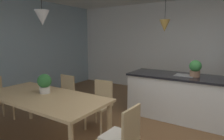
{
  "coord_description": "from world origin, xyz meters",
  "views": [
    {
      "loc": [
        0.79,
        -2.61,
        1.65
      ],
      "look_at": [
        -1.1,
        0.36,
        1.06
      ],
      "focal_mm": 30.89,
      "sensor_mm": 36.0,
      "label": 1
    }
  ],
  "objects": [
    {
      "name": "dining_table",
      "position": [
        -1.68,
        -0.73,
        0.69
      ],
      "size": [
        2.09,
        0.95,
        0.75
      ],
      "color": "tan",
      "rests_on": "ground_plane"
    },
    {
      "name": "window_wall_left_glazing",
      "position": [
        -4.06,
        0.0,
        1.35
      ],
      "size": [
        0.06,
        8.4,
        2.7
      ],
      "primitive_type": "cube",
      "color": "#9EB7C6",
      "rests_on": "ground_plane"
    },
    {
      "name": "potted_plant_on_table",
      "position": [
        -1.78,
        -0.62,
        0.93
      ],
      "size": [
        0.23,
        0.23,
        0.32
      ],
      "color": "beige",
      "rests_on": "dining_table"
    },
    {
      "name": "wall_back_kitchen",
      "position": [
        0.0,
        3.26,
        1.35
      ],
      "size": [
        10.0,
        0.12,
        2.7
      ],
      "primitive_type": "cube",
      "color": "white",
      "rests_on": "ground_plane"
    },
    {
      "name": "chair_far_left",
      "position": [
        -2.15,
        0.11,
        0.47
      ],
      "size": [
        0.4,
        0.4,
        0.87
      ],
      "color": "tan",
      "rests_on": "ground_plane"
    },
    {
      "name": "pendant_over_table",
      "position": [
        -1.71,
        -0.64,
        1.95
      ],
      "size": [
        0.22,
        0.22,
        0.86
      ],
      "color": "black"
    },
    {
      "name": "potted_plant_on_island",
      "position": [
        0.17,
        1.37,
        1.07
      ],
      "size": [
        0.23,
        0.23,
        0.32
      ],
      "color": "#8C664C",
      "rests_on": "kitchen_island"
    },
    {
      "name": "kitchen_island",
      "position": [
        -0.05,
        1.37,
        0.46
      ],
      "size": [
        2.16,
        0.84,
        0.91
      ],
      "color": "silver",
      "rests_on": "ground_plane"
    },
    {
      "name": "chair_far_right",
      "position": [
        -1.21,
        0.11,
        0.47
      ],
      "size": [
        0.42,
        0.42,
        0.87
      ],
      "color": "tan",
      "rests_on": "ground_plane"
    },
    {
      "name": "chair_kitchen_end",
      "position": [
        -0.26,
        -0.73,
        0.47
      ],
      "size": [
        0.42,
        0.42,
        0.87
      ],
      "color": "tan",
      "rests_on": "ground_plane"
    },
    {
      "name": "pendant_over_island_main",
      "position": [
        -0.47,
        1.37,
        1.89
      ],
      "size": [
        0.22,
        0.22,
        0.93
      ],
      "color": "black"
    }
  ]
}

